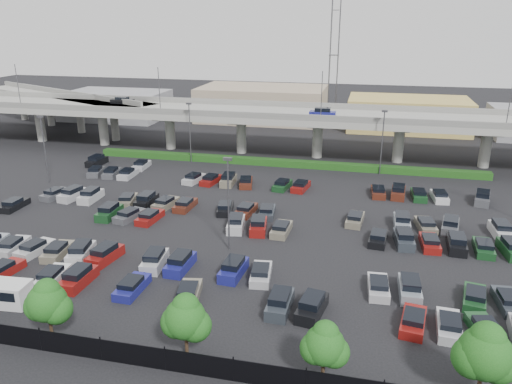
% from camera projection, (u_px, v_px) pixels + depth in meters
% --- Properties ---
extents(ground, '(280.00, 280.00, 0.00)m').
position_uv_depth(ground, '(247.00, 221.00, 61.53)').
color(ground, black).
extents(overpass, '(150.00, 13.00, 15.80)m').
position_uv_depth(overpass, '(289.00, 118.00, 88.67)').
color(overpass, gray).
rests_on(overpass, ground).
extents(on_ramp, '(50.93, 30.13, 8.80)m').
position_uv_depth(on_ramp, '(65.00, 99.00, 109.90)').
color(on_ramp, gray).
rests_on(on_ramp, ground).
extents(hedge, '(66.00, 1.60, 1.10)m').
position_uv_depth(hedge, '(283.00, 163.00, 84.34)').
color(hedge, '#183D11').
rests_on(hedge, ground).
extents(fence, '(70.00, 0.10, 2.00)m').
position_uv_depth(fence, '(152.00, 357.00, 35.49)').
color(fence, black).
rests_on(fence, ground).
extents(tree_row, '(65.07, 3.66, 5.94)m').
position_uv_depth(tree_row, '(167.00, 316.00, 35.82)').
color(tree_row, '#332316').
rests_on(tree_row, ground).
extents(parked_cars, '(63.16, 41.60, 1.67)m').
position_uv_depth(parked_cars, '(234.00, 228.00, 57.91)').
color(parked_cars, '#B6B6BB').
rests_on(parked_cars, ground).
extents(light_poles, '(66.90, 48.38, 10.30)m').
position_uv_depth(light_poles, '(219.00, 166.00, 62.18)').
color(light_poles, '#46464B').
rests_on(light_poles, ground).
extents(distant_buildings, '(138.00, 24.00, 9.00)m').
position_uv_depth(distant_buildings, '(364.00, 110.00, 114.51)').
color(distant_buildings, gray).
rests_on(distant_buildings, ground).
extents(comm_tower, '(2.40, 2.40, 30.00)m').
position_uv_depth(comm_tower, '(334.00, 53.00, 123.58)').
color(comm_tower, '#46464B').
rests_on(comm_tower, ground).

